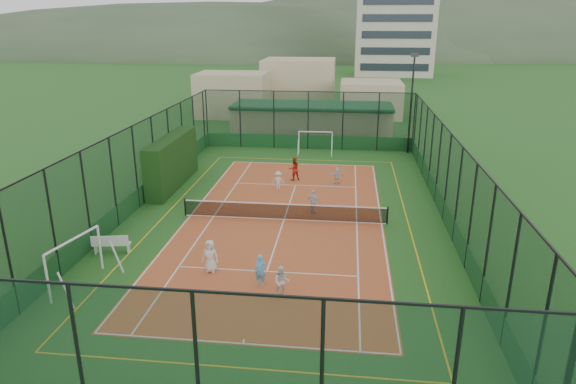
# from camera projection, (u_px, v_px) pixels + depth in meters

# --- Properties ---
(ground) EXTENTS (300.00, 300.00, 0.00)m
(ground) POSITION_uv_depth(u_px,v_px,m) (284.00, 220.00, 29.26)
(ground) COLOR #1F5D20
(ground) RESTS_ON ground
(court_slab) EXTENTS (11.17, 23.97, 0.01)m
(court_slab) POSITION_uv_depth(u_px,v_px,m) (284.00, 220.00, 29.25)
(court_slab) COLOR #A44724
(court_slab) RESTS_ON ground
(tennis_net) EXTENTS (11.67, 0.12, 1.06)m
(tennis_net) POSITION_uv_depth(u_px,v_px,m) (284.00, 211.00, 29.09)
(tennis_net) COLOR black
(tennis_net) RESTS_ON ground
(perimeter_fence) EXTENTS (18.12, 34.12, 5.00)m
(perimeter_fence) POSITION_uv_depth(u_px,v_px,m) (284.00, 178.00, 28.46)
(perimeter_fence) COLOR #11331F
(perimeter_fence) RESTS_ON ground
(floodlight_se) EXTENTS (0.60, 0.26, 8.25)m
(floodlight_se) POSITION_uv_depth(u_px,v_px,m) (576.00, 339.00, 11.37)
(floodlight_se) COLOR black
(floodlight_se) RESTS_ON ground
(floodlight_ne) EXTENTS (0.60, 0.26, 8.25)m
(floodlight_ne) POSITION_uv_depth(u_px,v_px,m) (411.00, 104.00, 42.61)
(floodlight_ne) COLOR black
(floodlight_ne) RESTS_ON ground
(clubhouse) EXTENTS (15.20, 7.20, 3.15)m
(clubhouse) POSITION_uv_depth(u_px,v_px,m) (312.00, 120.00, 49.45)
(clubhouse) COLOR tan
(clubhouse) RESTS_ON ground
(distant_hills) EXTENTS (200.00, 60.00, 24.00)m
(distant_hills) POSITION_uv_depth(u_px,v_px,m) (339.00, 53.00, 170.39)
(distant_hills) COLOR #384C33
(distant_hills) RESTS_ON ground
(hedge_left) EXTENTS (1.16, 7.72, 3.38)m
(hedge_left) POSITION_uv_depth(u_px,v_px,m) (172.00, 162.00, 34.73)
(hedge_left) COLOR black
(hedge_left) RESTS_ON ground
(white_bench) EXTENTS (1.85, 0.80, 1.01)m
(white_bench) POSITION_uv_depth(u_px,v_px,m) (112.00, 243.00, 24.95)
(white_bench) COLOR white
(white_bench) RESTS_ON ground
(futsal_goal_near) EXTENTS (3.42, 1.65, 2.12)m
(futsal_goal_near) POSITION_uv_depth(u_px,v_px,m) (75.00, 263.00, 21.73)
(futsal_goal_near) COLOR white
(futsal_goal_near) RESTS_ON ground
(futsal_goal_far) EXTENTS (2.92, 0.92, 1.87)m
(futsal_goal_far) POSITION_uv_depth(u_px,v_px,m) (315.00, 143.00, 43.32)
(futsal_goal_far) COLOR white
(futsal_goal_far) RESTS_ON ground
(child_near_left) EXTENTS (0.76, 0.51, 1.52)m
(child_near_left) POSITION_uv_depth(u_px,v_px,m) (210.00, 256.00, 23.00)
(child_near_left) COLOR silver
(child_near_left) RESTS_ON court_slab
(child_near_mid) EXTENTS (0.54, 0.39, 1.40)m
(child_near_mid) POSITION_uv_depth(u_px,v_px,m) (260.00, 270.00, 21.84)
(child_near_mid) COLOR #53AEED
(child_near_mid) RESTS_ON court_slab
(child_near_right) EXTENTS (0.70, 0.57, 1.35)m
(child_near_right) POSITION_uv_depth(u_px,v_px,m) (282.00, 282.00, 20.92)
(child_near_right) COLOR silver
(child_near_right) RESTS_ON court_slab
(child_far_left) EXTENTS (0.82, 0.49, 1.26)m
(child_far_left) POSITION_uv_depth(u_px,v_px,m) (278.00, 180.00, 34.20)
(child_far_left) COLOR silver
(child_far_left) RESTS_ON court_slab
(child_far_right) EXTENTS (0.89, 0.76, 1.43)m
(child_far_right) POSITION_uv_depth(u_px,v_px,m) (314.00, 202.00, 29.98)
(child_far_right) COLOR silver
(child_far_right) RESTS_ON court_slab
(child_far_back) EXTENTS (1.10, 0.44, 1.16)m
(child_far_back) POSITION_uv_depth(u_px,v_px,m) (337.00, 175.00, 35.47)
(child_far_back) COLOR silver
(child_far_back) RESTS_ON court_slab
(coach) EXTENTS (0.99, 0.90, 1.65)m
(coach) POSITION_uv_depth(u_px,v_px,m) (294.00, 169.00, 36.16)
(coach) COLOR #B42613
(coach) RESTS_ON court_slab
(tennis_balls) EXTENTS (6.37, 0.36, 0.07)m
(tennis_balls) POSITION_uv_depth(u_px,v_px,m) (277.00, 210.00, 30.63)
(tennis_balls) COLOR #CCE033
(tennis_balls) RESTS_ON court_slab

